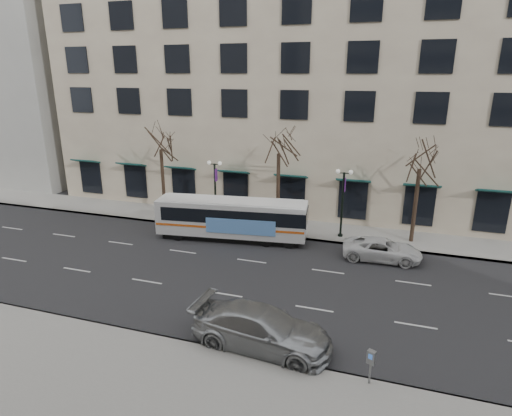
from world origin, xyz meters
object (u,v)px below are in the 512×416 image
at_px(tree_far_mid, 279,141).
at_px(tree_far_right, 421,155).
at_px(tree_far_left, 160,138).
at_px(pay_station, 371,360).
at_px(lamp_post_left, 215,189).
at_px(silver_car, 262,329).
at_px(white_pickup, 382,249).
at_px(lamp_post_right, 343,200).
at_px(city_bus, 233,218).

xyz_separation_m(tree_far_mid, tree_far_right, (10.00, -0.00, -0.48)).
bearing_deg(tree_far_left, pay_station, -41.75).
xyz_separation_m(lamp_post_left, pay_station, (13.09, -15.55, -1.72)).
bearing_deg(tree_far_left, silver_car, -48.40).
bearing_deg(tree_far_left, white_pickup, -11.26).
xyz_separation_m(lamp_post_right, silver_car, (-1.69, -14.40, -2.02)).
bearing_deg(silver_car, tree_far_left, 46.25).
bearing_deg(lamp_post_right, silver_car, -96.69).
height_order(white_pickup, pay_station, pay_station).
bearing_deg(tree_far_left, city_bus, -22.99).
height_order(tree_far_right, lamp_post_right, tree_far_right).
relative_size(silver_car, white_pickup, 1.27).
relative_size(lamp_post_left, white_pickup, 1.03).
relative_size(white_pickup, pay_station, 3.41).
xyz_separation_m(tree_far_left, lamp_post_right, (15.01, -0.60, -3.75)).
height_order(city_bus, silver_car, city_bus).
bearing_deg(tree_far_right, city_bus, -165.91).
distance_m(tree_far_left, white_pickup, 19.38).
bearing_deg(lamp_post_right, city_bus, -161.37).
height_order(lamp_post_left, lamp_post_right, same).
distance_m(tree_far_mid, lamp_post_right, 6.41).
bearing_deg(tree_far_right, lamp_post_left, -177.71).
height_order(tree_far_left, white_pickup, tree_far_left).
height_order(tree_far_right, city_bus, tree_far_right).
distance_m(lamp_post_right, city_bus, 8.10).
relative_size(tree_far_right, pay_station, 5.44).
distance_m(lamp_post_right, white_pickup, 4.84).
bearing_deg(lamp_post_left, tree_far_left, 173.17).
height_order(lamp_post_right, pay_station, lamp_post_right).
xyz_separation_m(white_pickup, pay_station, (0.03, -12.56, 0.52)).
xyz_separation_m(tree_far_right, pay_station, (-1.90, -16.15, -5.20)).
bearing_deg(tree_far_left, lamp_post_left, -6.83).
bearing_deg(city_bus, tree_far_mid, 43.42).
relative_size(tree_far_right, lamp_post_right, 1.55).
relative_size(lamp_post_left, silver_car, 0.82).
bearing_deg(silver_car, city_bus, 31.06).
height_order(silver_car, pay_station, silver_car).
xyz_separation_m(tree_far_mid, pay_station, (8.10, -16.15, -5.68)).
bearing_deg(city_bus, tree_far_left, 149.57).
bearing_deg(white_pickup, pay_station, 178.10).
height_order(tree_far_left, lamp_post_left, tree_far_left).
distance_m(city_bus, white_pickup, 10.69).
xyz_separation_m(silver_car, white_pickup, (4.75, 11.40, -0.23)).
xyz_separation_m(tree_far_right, city_bus, (-12.57, -3.15, -4.79)).
relative_size(city_bus, white_pickup, 2.22).
bearing_deg(lamp_post_right, pay_station, -78.77).
bearing_deg(tree_far_right, tree_far_left, 180.00).
bearing_deg(tree_far_mid, tree_far_right, -0.00).
bearing_deg(tree_far_mid, white_pickup, -24.03).
bearing_deg(silver_car, lamp_post_right, -2.05).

